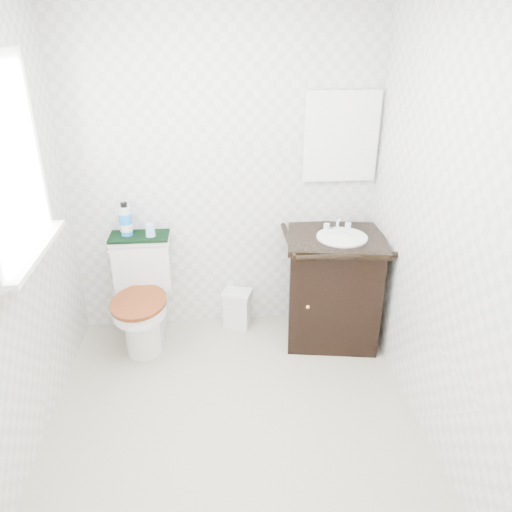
{
  "coord_description": "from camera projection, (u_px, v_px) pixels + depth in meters",
  "views": [
    {
      "loc": [
        -0.07,
        -2.22,
        2.18
      ],
      "look_at": [
        0.19,
        0.75,
        0.77
      ],
      "focal_mm": 35.0,
      "sensor_mm": 36.0,
      "label": 1
    }
  ],
  "objects": [
    {
      "name": "toilet",
      "position": [
        143.0,
        300.0,
        3.61
      ],
      "size": [
        0.43,
        0.63,
        0.78
      ],
      "color": "white",
      "rests_on": "floor"
    },
    {
      "name": "mouthwash_bottle",
      "position": [
        126.0,
        220.0,
        3.49
      ],
      "size": [
        0.08,
        0.08,
        0.24
      ],
      "color": "blue",
      "rests_on": "towel"
    },
    {
      "name": "wall_front",
      "position": [
        248.0,
        421.0,
        1.34
      ],
      "size": [
        2.4,
        0.0,
        2.4
      ],
      "primitive_type": "plane",
      "rotation": [
        -1.57,
        0.0,
        0.0
      ],
      "color": "silver",
      "rests_on": "ground"
    },
    {
      "name": "soap_bar",
      "position": [
        329.0,
        228.0,
        3.57
      ],
      "size": [
        0.07,
        0.05,
        0.02
      ],
      "primitive_type": "ellipsoid",
      "color": "#1A757D",
      "rests_on": "vanity"
    },
    {
      "name": "mirror",
      "position": [
        341.0,
        137.0,
        3.44
      ],
      "size": [
        0.5,
        0.02,
        0.6
      ],
      "primitive_type": "cube",
      "color": "silver",
      "rests_on": "wall_back"
    },
    {
      "name": "floor",
      "position": [
        235.0,
        429.0,
        2.94
      ],
      "size": [
        2.4,
        2.4,
        0.0
      ],
      "primitive_type": "plane",
      "color": "#BCAF97",
      "rests_on": "ground"
    },
    {
      "name": "trash_bin",
      "position": [
        237.0,
        308.0,
        3.87
      ],
      "size": [
        0.25,
        0.23,
        0.3
      ],
      "color": "silver",
      "rests_on": "floor"
    },
    {
      "name": "cup",
      "position": [
        150.0,
        230.0,
        3.5
      ],
      "size": [
        0.07,
        0.07,
        0.09
      ],
      "primitive_type": "cone",
      "color": "#97BFF7",
      "rests_on": "towel"
    },
    {
      "name": "window",
      "position": [
        6.0,
        163.0,
        2.42
      ],
      "size": [
        0.02,
        0.7,
        0.9
      ],
      "primitive_type": "cube",
      "color": "white",
      "rests_on": "wall_left"
    },
    {
      "name": "vanity",
      "position": [
        333.0,
        285.0,
        3.63
      ],
      "size": [
        0.75,
        0.67,
        0.92
      ],
      "color": "black",
      "rests_on": "floor"
    },
    {
      "name": "towel",
      "position": [
        139.0,
        236.0,
        3.53
      ],
      "size": [
        0.42,
        0.22,
        0.02
      ],
      "primitive_type": "cube",
      "color": "black",
      "rests_on": "toilet"
    },
    {
      "name": "wall_back",
      "position": [
        224.0,
        174.0,
        3.5
      ],
      "size": [
        2.4,
        0.0,
        2.4
      ],
      "primitive_type": "plane",
      "rotation": [
        1.57,
        0.0,
        0.0
      ],
      "color": "silver",
      "rests_on": "ground"
    },
    {
      "name": "wall_right",
      "position": [
        449.0,
        235.0,
        2.51
      ],
      "size": [
        0.0,
        2.4,
        2.4
      ],
      "primitive_type": "plane",
      "rotation": [
        1.57,
        0.0,
        -1.57
      ],
      "color": "silver",
      "rests_on": "ground"
    }
  ]
}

